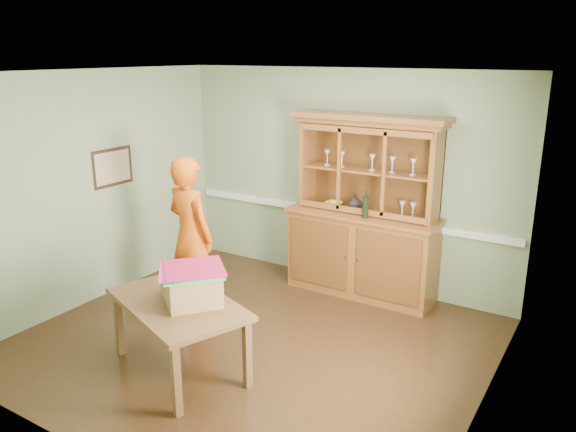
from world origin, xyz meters
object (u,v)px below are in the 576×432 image
Objects in this scene: china_hutch at (363,233)px; dining_table at (178,310)px; cardboard_box at (191,286)px; person at (191,236)px.

china_hutch reaches higher than dining_table.
person is at bearing 131.21° from cardboard_box.
china_hutch reaches higher than cardboard_box.
person is (-0.75, 1.05, 0.29)m from dining_table.
dining_table is 1.32m from person.
china_hutch reaches higher than person.
person is at bearing 146.65° from dining_table.
cardboard_box reaches higher than dining_table.
dining_table is at bearing -105.59° from china_hutch.
china_hutch is 3.75× the size of cardboard_box.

